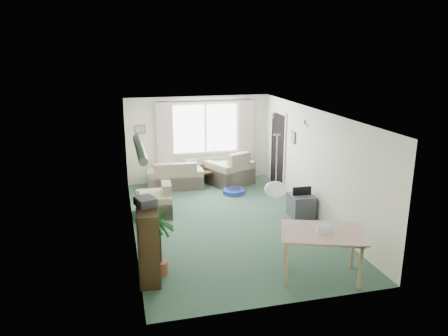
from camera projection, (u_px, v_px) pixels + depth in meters
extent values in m
plane|color=#30503C|center=(227.00, 222.00, 9.53)|extent=(6.50, 6.50, 0.00)
cube|color=white|center=(205.00, 128.00, 12.19)|extent=(1.80, 0.03, 1.30)
cube|color=black|center=(206.00, 101.00, 11.91)|extent=(2.60, 0.03, 0.03)
cube|color=beige|center=(165.00, 139.00, 11.89)|extent=(0.45, 0.08, 2.00)
cube|color=beige|center=(246.00, 135.00, 12.43)|extent=(0.45, 0.08, 2.00)
cube|color=white|center=(206.00, 166.00, 12.45)|extent=(1.20, 0.10, 0.55)
cube|color=black|center=(278.00, 150.00, 11.78)|extent=(0.03, 0.95, 2.00)
sphere|color=white|center=(275.00, 189.00, 7.03)|extent=(0.36, 0.36, 0.36)
cylinder|color=#196626|center=(139.00, 148.00, 6.31)|extent=(1.60, 1.60, 0.12)
sphere|color=silver|center=(272.00, 113.00, 10.08)|extent=(0.20, 0.20, 0.20)
sphere|color=silver|center=(306.00, 121.00, 9.03)|extent=(0.20, 0.20, 0.20)
cube|color=brown|center=(140.00, 129.00, 11.75)|extent=(0.28, 0.03, 0.22)
cube|color=brown|center=(293.00, 137.00, 10.70)|extent=(0.03, 0.24, 0.30)
cube|color=beige|center=(175.00, 174.00, 11.82)|extent=(1.54, 0.90, 0.74)
cube|color=beige|center=(230.00, 167.00, 12.11)|extent=(1.38, 1.35, 0.94)
cube|color=beige|center=(154.00, 199.00, 9.86)|extent=(0.83, 0.87, 0.74)
cube|color=black|center=(206.00, 178.00, 12.06)|extent=(1.00, 0.68, 0.41)
cube|color=brown|center=(202.00, 167.00, 12.02)|extent=(0.12, 0.06, 0.16)
cube|color=black|center=(148.00, 241.00, 7.16)|extent=(0.39, 1.02, 1.23)
cube|color=#36353A|center=(145.00, 202.00, 7.01)|extent=(0.38, 0.42, 0.14)
cylinder|color=#1D562C|center=(160.00, 241.00, 7.20)|extent=(0.55, 0.55, 1.22)
cube|color=tan|center=(321.00, 254.00, 7.21)|extent=(1.45, 1.22, 0.77)
cube|color=silver|center=(324.00, 229.00, 7.09)|extent=(0.27, 0.21, 0.12)
cube|color=#3E3E43|center=(301.00, 206.00, 9.80)|extent=(0.53, 0.57, 0.51)
cylinder|color=#2336A0|center=(234.00, 191.00, 11.37)|extent=(0.75, 0.75, 0.11)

